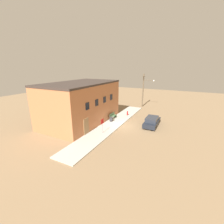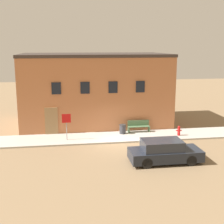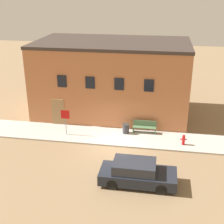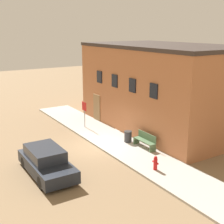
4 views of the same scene
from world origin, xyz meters
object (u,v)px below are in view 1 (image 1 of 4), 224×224
at_px(fire_hydrant, 127,113).
at_px(parked_car, 152,121).
at_px(trash_bin, 111,119).
at_px(utility_pole, 144,89).
at_px(bench, 113,116).
at_px(stop_sign, 102,123).

height_order(fire_hydrant, parked_car, parked_car).
height_order(trash_bin, utility_pole, utility_pole).
bearing_deg(parked_car, bench, 90.12).
bearing_deg(stop_sign, bench, 12.92).
height_order(fire_hydrant, stop_sign, stop_sign).
bearing_deg(stop_sign, fire_hydrant, -1.29).
relative_size(bench, trash_bin, 2.38).
xyz_separation_m(trash_bin, parked_car, (1.37, -6.03, 0.18)).
distance_m(bench, parked_car, 6.38).
bearing_deg(trash_bin, bench, 14.50).
distance_m(bench, trash_bin, 1.41).
relative_size(fire_hydrant, parked_car, 0.18).
relative_size(fire_hydrant, stop_sign, 0.39).
bearing_deg(stop_sign, utility_pole, -3.24).
relative_size(trash_bin, utility_pole, 0.10).
height_order(fire_hydrant, utility_pole, utility_pole).
bearing_deg(stop_sign, trash_bin, 12.41).
relative_size(bench, utility_pole, 0.25).
xyz_separation_m(bench, trash_bin, (-1.36, -0.35, -0.08)).
relative_size(fire_hydrant, utility_pole, 0.11).
xyz_separation_m(utility_pole, parked_car, (-10.28, -4.18, -3.14)).
xyz_separation_m(fire_hydrant, trash_bin, (-4.14, 1.13, -0.01)).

